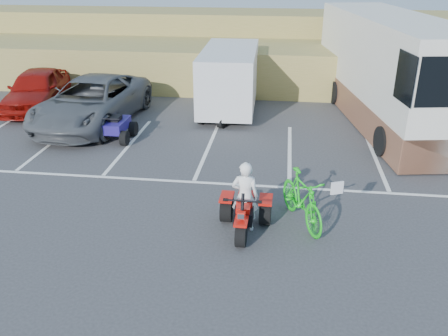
# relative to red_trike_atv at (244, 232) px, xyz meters

# --- Properties ---
(ground) EXTENTS (100.00, 100.00, 0.00)m
(ground) POSITION_rel_red_trike_atv_xyz_m (-1.65, 0.05, 0.00)
(ground) COLOR #353538
(ground) RESTS_ON ground
(parking_stripes) EXTENTS (28.00, 5.16, 0.01)m
(parking_stripes) POSITION_rel_red_trike_atv_xyz_m (-0.79, 4.12, 0.00)
(parking_stripes) COLOR white
(parking_stripes) RESTS_ON ground
(grass_embankment) EXTENTS (40.00, 8.50, 3.10)m
(grass_embankment) POSITION_rel_red_trike_atv_xyz_m (-1.65, 15.53, 1.42)
(grass_embankment) COLOR olive
(grass_embankment) RESTS_ON ground
(red_trike_atv) EXTENTS (1.26, 1.66, 1.07)m
(red_trike_atv) POSITION_rel_red_trike_atv_xyz_m (0.00, 0.00, 0.00)
(red_trike_atv) COLOR red
(red_trike_atv) RESTS_ON ground
(rider) EXTENTS (0.62, 0.42, 1.70)m
(rider) POSITION_rel_red_trike_atv_xyz_m (0.00, 0.15, 0.85)
(rider) COLOR white
(rider) RESTS_ON ground
(green_dirt_bike) EXTENTS (1.41, 2.20, 1.29)m
(green_dirt_bike) POSITION_rel_red_trike_atv_xyz_m (1.31, 0.58, 0.64)
(green_dirt_bike) COLOR #14BF19
(green_dirt_bike) RESTS_ON ground
(grey_pickup) EXTENTS (3.30, 6.35, 1.71)m
(grey_pickup) POSITION_rel_red_trike_atv_xyz_m (-6.40, 7.09, 0.85)
(grey_pickup) COLOR #4C4F54
(grey_pickup) RESTS_ON ground
(red_car) EXTENTS (2.77, 5.04, 1.63)m
(red_car) POSITION_rel_red_trike_atv_xyz_m (-9.42, 8.70, 0.81)
(red_car) COLOR maroon
(red_car) RESTS_ON ground
(cargo_trailer) EXTENTS (2.28, 5.37, 2.48)m
(cargo_trailer) POSITION_rel_red_trike_atv_xyz_m (-1.47, 9.59, 1.34)
(cargo_trailer) COLOR silver
(cargo_trailer) RESTS_ON ground
(rv_motorhome) EXTENTS (4.45, 10.98, 3.84)m
(rv_motorhome) POSITION_rel_red_trike_atv_xyz_m (4.62, 9.08, 1.67)
(rv_motorhome) COLOR silver
(rv_motorhome) RESTS_ON ground
(quad_atv_blue) EXTENTS (1.10, 1.47, 0.96)m
(quad_atv_blue) POSITION_rel_red_trike_atv_xyz_m (-4.92, 5.46, 0.00)
(quad_atv_blue) COLOR navy
(quad_atv_blue) RESTS_ON ground
(quad_atv_green) EXTENTS (1.57, 1.78, 0.96)m
(quad_atv_green) POSITION_rel_red_trike_atv_xyz_m (-1.68, 7.79, 0.00)
(quad_atv_green) COLOR #14571E
(quad_atv_green) RESTS_ON ground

